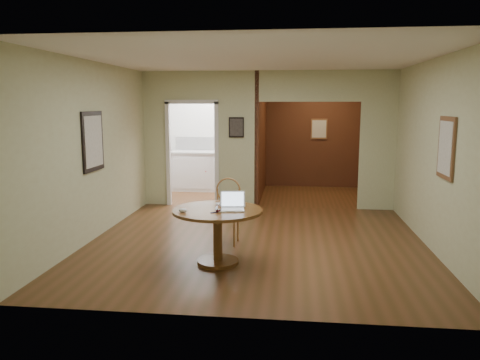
# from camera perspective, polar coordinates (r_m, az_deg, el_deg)

# --- Properties ---
(floor) EXTENTS (5.00, 5.00, 0.00)m
(floor) POSITION_cam_1_polar(r_m,az_deg,el_deg) (7.07, 1.99, -7.66)
(floor) COLOR #452C13
(floor) RESTS_ON ground
(room_shell) EXTENTS (5.20, 7.50, 5.00)m
(room_shell) POSITION_cam_1_polar(r_m,az_deg,el_deg) (9.92, 0.75, 4.80)
(room_shell) COLOR white
(room_shell) RESTS_ON ground
(dining_table) EXTENTS (1.16, 1.16, 0.72)m
(dining_table) POSITION_cam_1_polar(r_m,az_deg,el_deg) (6.05, -2.74, -5.31)
(dining_table) COLOR #5D3017
(dining_table) RESTS_ON ground
(chair) EXTENTS (0.44, 0.44, 0.97)m
(chair) POSITION_cam_1_polar(r_m,az_deg,el_deg) (6.96, -1.58, -3.33)
(chair) COLOR #A56F3A
(chair) RESTS_ON ground
(open_laptop) EXTENTS (0.35, 0.32, 0.23)m
(open_laptop) POSITION_cam_1_polar(r_m,az_deg,el_deg) (5.98, -0.98, -3.01)
(open_laptop) COLOR white
(open_laptop) RESTS_ON dining_table
(closed_laptop) EXTENTS (0.38, 0.27, 0.03)m
(closed_laptop) POSITION_cam_1_polar(r_m,az_deg,el_deg) (6.19, -1.35, -3.05)
(closed_laptop) COLOR #B1B1B6
(closed_laptop) RESTS_ON dining_table
(mouse) EXTENTS (0.13, 0.09, 0.05)m
(mouse) POSITION_cam_1_polar(r_m,az_deg,el_deg) (5.87, -7.01, -3.69)
(mouse) COLOR white
(mouse) RESTS_ON dining_table
(wine_glass) EXTENTS (0.08, 0.08, 0.09)m
(wine_glass) POSITION_cam_1_polar(r_m,az_deg,el_deg) (5.84, -2.67, -3.49)
(wine_glass) COLOR white
(wine_glass) RESTS_ON dining_table
(pen) EXTENTS (0.12, 0.10, 0.01)m
(pen) POSITION_cam_1_polar(r_m,az_deg,el_deg) (5.82, -2.96, -3.94)
(pen) COLOR #0B1952
(pen) RESTS_ON dining_table
(kitchen_cabinet) EXTENTS (2.06, 0.60, 0.94)m
(kitchen_cabinet) POSITION_cam_1_polar(r_m,az_deg,el_deg) (11.22, -3.17, 1.11)
(kitchen_cabinet) COLOR white
(kitchen_cabinet) RESTS_ON ground
(grocery_bag) EXTENTS (0.28, 0.24, 0.27)m
(grocery_bag) POSITION_cam_1_polar(r_m,az_deg,el_deg) (11.08, -0.96, 4.15)
(grocery_bag) COLOR beige
(grocery_bag) RESTS_ON kitchen_cabinet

